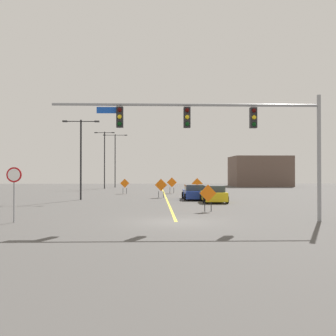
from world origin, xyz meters
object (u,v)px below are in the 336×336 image
object	(u,v)px
construction_sign_left_lane	(208,195)
construction_sign_left_shoulder	(172,183)
street_lamp_far_left	(115,156)
stop_sign	(14,184)
street_lamp_near_left	(81,152)
car_yellow_mid	(213,194)
construction_sign_median_far	(161,186)
construction_sign_right_shoulder	(197,184)
street_lamp_near_right	(105,156)
construction_sign_median_near	(125,184)
traffic_signal_assembly	(222,125)
car_blue_near	(194,193)

from	to	relation	value
construction_sign_left_lane	construction_sign_left_shoulder	size ratio (longest dim) A/B	0.90
street_lamp_far_left	stop_sign	bearing A→B (deg)	-90.22
street_lamp_near_left	car_yellow_mid	xyz separation A→B (m)	(11.80, -3.33, -3.76)
construction_sign_median_far	stop_sign	bearing A→B (deg)	-111.47
construction_sign_right_shoulder	construction_sign_left_shoulder	distance (m)	3.58
street_lamp_near_right	construction_sign_median_near	xyz separation A→B (m)	(4.30, -14.70, -4.05)
car_yellow_mid	traffic_signal_assembly	bearing A→B (deg)	-96.62
construction_sign_median_far	construction_sign_left_shoulder	world-z (taller)	construction_sign_left_shoulder
stop_sign	car_blue_near	xyz separation A→B (m)	(10.70, 16.68, -1.31)
construction_sign_left_lane	street_lamp_near_right	bearing A→B (deg)	107.39
construction_sign_median_far	car_yellow_mid	xyz separation A→B (m)	(4.35, -6.24, -0.52)
traffic_signal_assembly	construction_sign_median_far	distance (m)	20.00
traffic_signal_assembly	construction_sign_median_near	xyz separation A→B (m)	(-7.02, 26.79, -3.81)
construction_sign_median_far	construction_sign_median_near	world-z (taller)	construction_sign_median_far
street_lamp_far_left	construction_sign_median_near	size ratio (longest dim) A/B	5.08
construction_sign_left_shoulder	construction_sign_right_shoulder	bearing A→B (deg)	-36.73
street_lamp_near_right	car_yellow_mid	size ratio (longest dim) A/B	2.08
traffic_signal_assembly	construction_sign_left_shoulder	xyz separation A→B (m)	(-1.38, 27.80, -3.72)
street_lamp_near_right	street_lamp_near_left	size ratio (longest dim) A/B	1.20
construction_sign_right_shoulder	car_blue_near	distance (m)	9.08
street_lamp_far_left	street_lamp_near_left	size ratio (longest dim) A/B	1.23
street_lamp_near_left	construction_sign_right_shoulder	size ratio (longest dim) A/B	3.93
stop_sign	street_lamp_far_left	size ratio (longest dim) A/B	0.31
stop_sign	street_lamp_far_left	bearing A→B (deg)	89.78
construction_sign_left_lane	car_blue_near	size ratio (longest dim) A/B	0.39
traffic_signal_assembly	stop_sign	xyz separation A→B (m)	(-10.47, 0.00, -2.99)
street_lamp_near_left	stop_sign	bearing A→B (deg)	-90.71
construction_sign_right_shoulder	construction_sign_median_far	bearing A→B (deg)	-124.68
car_blue_near	construction_sign_left_shoulder	bearing A→B (deg)	98.25
construction_sign_left_shoulder	construction_sign_median_near	distance (m)	5.73
street_lamp_far_left	car_blue_near	world-z (taller)	street_lamp_far_left
street_lamp_near_left	construction_sign_left_lane	xyz separation A→B (m)	(10.28, -11.21, -3.34)
construction_sign_median_far	car_yellow_mid	world-z (taller)	construction_sign_median_far
street_lamp_near_left	construction_sign_median_far	distance (m)	8.62
construction_sign_median_far	construction_sign_left_lane	bearing A→B (deg)	-78.66
street_lamp_far_left	construction_sign_left_lane	distance (m)	43.57
traffic_signal_assembly	street_lamp_near_right	world-z (taller)	street_lamp_near_right
construction_sign_median_near	car_blue_near	world-z (taller)	construction_sign_median_near
construction_sign_median_near	street_lamp_near_right	bearing A→B (deg)	106.29
street_lamp_near_left	construction_sign_right_shoulder	distance (m)	15.23
construction_sign_median_near	car_blue_near	xyz separation A→B (m)	(7.25, -10.11, -0.49)
street_lamp_far_left	construction_sign_left_lane	bearing A→B (deg)	-76.26
street_lamp_near_right	traffic_signal_assembly	bearing A→B (deg)	-74.74
construction_sign_left_lane	construction_sign_left_shoulder	distance (m)	22.52
car_blue_near	car_yellow_mid	size ratio (longest dim) A/B	1.04
construction_sign_left_lane	construction_sign_left_shoulder	bearing A→B (deg)	93.55
traffic_signal_assembly	construction_sign_left_shoulder	distance (m)	28.08
traffic_signal_assembly	construction_sign_left_lane	world-z (taller)	traffic_signal_assembly
construction_sign_left_lane	construction_sign_right_shoulder	bearing A→B (deg)	85.86
street_lamp_near_right	construction_sign_median_near	bearing A→B (deg)	-73.71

